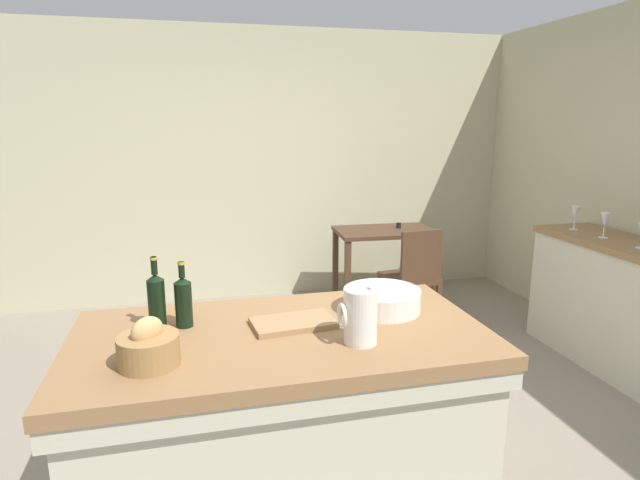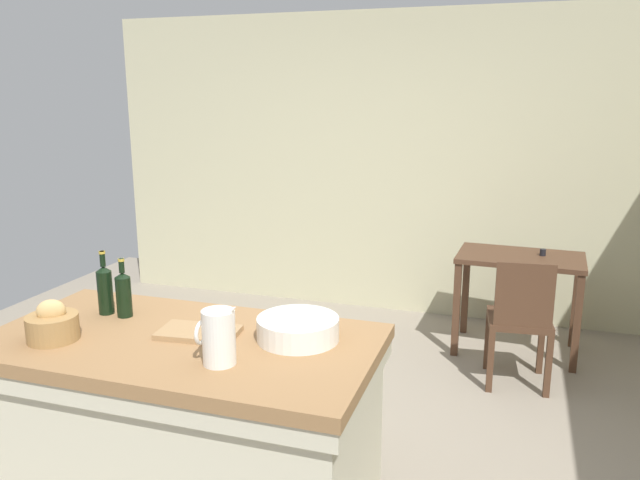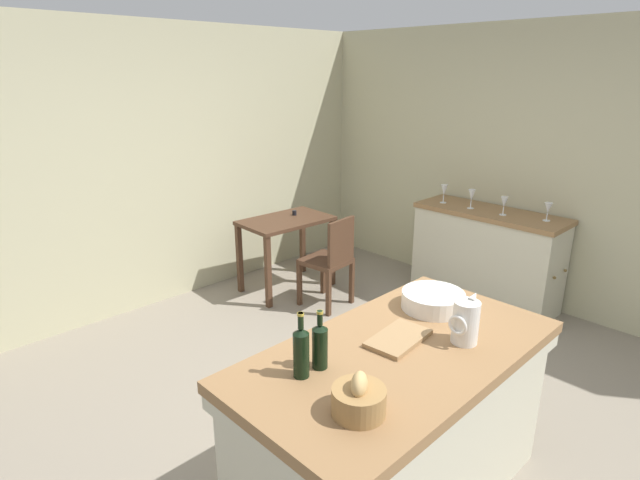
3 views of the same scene
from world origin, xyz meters
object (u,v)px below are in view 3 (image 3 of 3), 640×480
wash_bowl (433,300)px  wine_glass_middle (472,196)px  island_table (395,419)px  cutting_board (398,338)px  pitcher (465,322)px  wine_glass_right (444,190)px  side_cabinet (486,256)px  wine_bottle_dark (320,345)px  wooden_chair (331,259)px  wine_glass_left (504,203)px  writing_desk (286,231)px  wine_glass_far_left (548,209)px  wine_bottle_amber (301,351)px  bread_basket (359,399)px

wash_bowl → wine_glass_middle: 2.24m
island_table → cutting_board: size_ratio=4.93×
pitcher → wine_glass_middle: bearing=29.3°
wine_glass_middle → wine_glass_right: bearing=89.8°
side_cabinet → wine_bottle_dark: size_ratio=5.01×
cutting_board → wine_bottle_dark: (-0.45, 0.10, 0.10)m
wine_glass_right → side_cabinet: bearing=-83.2°
wooden_chair → wine_glass_left: size_ratio=5.23×
side_cabinet → cutting_board: size_ratio=4.10×
island_table → writing_desk: (1.40, 2.47, 0.15)m
writing_desk → wooden_chair: wooden_chair is taller
wine_glass_far_left → wine_glass_left: size_ratio=0.95×
wooden_chair → wine_glass_right: 1.33m
wash_bowl → pitcher: bearing=-123.1°
side_cabinet → wine_bottle_amber: wine_bottle_amber is taller
side_cabinet → wash_bowl: (-2.10, -0.76, 0.48)m
writing_desk → wash_bowl: size_ratio=2.62×
wine_glass_right → cutting_board: bearing=-151.7°
wash_bowl → wine_bottle_amber: (-0.98, 0.02, 0.08)m
pitcher → wine_bottle_amber: size_ratio=0.85×
bread_basket → wine_bottle_dark: wine_bottle_dark is taller
wine_glass_right → wash_bowl: bearing=-148.7°
wine_bottle_amber → side_cabinet: bearing=13.4°
wine_bottle_amber → wine_glass_right: wine_bottle_amber is taller
side_cabinet → wine_bottle_dark: wine_bottle_dark is taller
island_table → bread_basket: bearing=-160.1°
side_cabinet → wine_glass_middle: bearing=108.0°
wine_glass_far_left → cutting_board: bearing=-172.5°
wooden_chair → pitcher: size_ratio=3.41×
wooden_chair → wine_bottle_amber: bearing=-138.4°
wine_glass_right → pitcher: bearing=-145.2°
wooden_chair → wine_bottle_dark: bearing=-136.7°
wash_bowl → wine_bottle_amber: bearing=178.6°
writing_desk → wash_bowl: bearing=-111.2°
side_cabinet → wine_glass_left: wine_glass_left is taller
bread_basket → wine_glass_right: bearing=27.3°
wash_bowl → cutting_board: bearing=-168.6°
wooden_chair → wine_bottle_amber: (-1.91, -1.69, 0.53)m
wine_bottle_dark → pitcher: bearing=-27.0°
wine_bottle_dark → wooden_chair: bearing=43.3°
writing_desk → pitcher: (-1.12, -2.66, 0.38)m
side_cabinet → bread_basket: (-3.09, -1.08, 0.50)m
wooden_chair → wine_glass_right: wine_glass_right is taller
writing_desk → wine_bottle_amber: bearing=-129.3°
side_cabinet → wine_bottle_amber: size_ratio=4.59×
side_cabinet → pitcher: bearing=-154.9°
wine_bottle_amber → writing_desk: bearing=50.7°
bread_basket → wine_glass_left: (3.04, 0.93, 0.08)m
wooden_chair → wine_glass_far_left: (1.21, -1.47, 0.55)m
writing_desk → island_table: bearing=-119.5°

